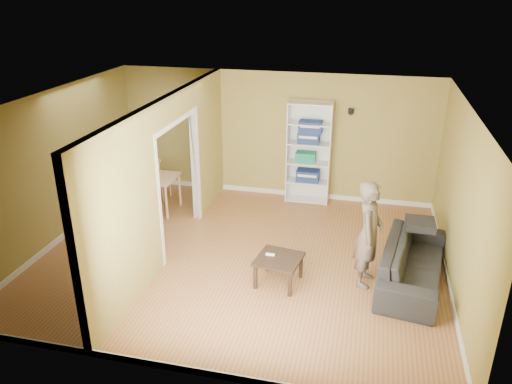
{
  "coord_description": "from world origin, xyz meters",
  "views": [
    {
      "loc": [
        1.89,
        -6.97,
        4.21
      ],
      "look_at": [
        0.2,
        0.2,
        1.1
      ],
      "focal_mm": 35.0,
      "sensor_mm": 36.0,
      "label": 1
    }
  ],
  "objects_px": {
    "chair_near": "(143,200)",
    "chair_left": "(110,186)",
    "sofa": "(414,257)",
    "bookshelf": "(309,152)",
    "coffee_table": "(279,262)",
    "dining_table": "(148,180)",
    "chair_far": "(160,177)",
    "person": "(370,225)"
  },
  "relations": [
    {
      "from": "person",
      "to": "bookshelf",
      "type": "xyz_separation_m",
      "value": [
        -1.28,
        2.92,
        0.07
      ]
    },
    {
      "from": "bookshelf",
      "to": "chair_left",
      "type": "distance_m",
      "value": 4.05
    },
    {
      "from": "coffee_table",
      "to": "chair_near",
      "type": "height_order",
      "value": "chair_near"
    },
    {
      "from": "dining_table",
      "to": "person",
      "type": "bearing_deg",
      "value": -21.82
    },
    {
      "from": "chair_far",
      "to": "coffee_table",
      "type": "bearing_deg",
      "value": 148.59
    },
    {
      "from": "sofa",
      "to": "dining_table",
      "type": "xyz_separation_m",
      "value": [
        -4.97,
        1.52,
        0.22
      ]
    },
    {
      "from": "coffee_table",
      "to": "chair_near",
      "type": "bearing_deg",
      "value": 152.74
    },
    {
      "from": "sofa",
      "to": "dining_table",
      "type": "bearing_deg",
      "value": 81.5
    },
    {
      "from": "dining_table",
      "to": "chair_left",
      "type": "height_order",
      "value": "chair_left"
    },
    {
      "from": "sofa",
      "to": "bookshelf",
      "type": "xyz_separation_m",
      "value": [
        -1.96,
        2.72,
        0.63
      ]
    },
    {
      "from": "person",
      "to": "chair_far",
      "type": "relative_size",
      "value": 2.11
    },
    {
      "from": "coffee_table",
      "to": "chair_left",
      "type": "distance_m",
      "value": 4.29
    },
    {
      "from": "person",
      "to": "chair_far",
      "type": "xyz_separation_m",
      "value": [
        -4.31,
        2.32,
        -0.51
      ]
    },
    {
      "from": "bookshelf",
      "to": "chair_far",
      "type": "bearing_deg",
      "value": -168.88
    },
    {
      "from": "dining_table",
      "to": "chair_near",
      "type": "bearing_deg",
      "value": -76.8
    },
    {
      "from": "chair_near",
      "to": "chair_left",
      "type": "bearing_deg",
      "value": 159.64
    },
    {
      "from": "sofa",
      "to": "person",
      "type": "relative_size",
      "value": 1.12
    },
    {
      "from": "sofa",
      "to": "coffee_table",
      "type": "relative_size",
      "value": 3.35
    },
    {
      "from": "chair_left",
      "to": "coffee_table",
      "type": "bearing_deg",
      "value": 39.87
    },
    {
      "from": "sofa",
      "to": "dining_table",
      "type": "distance_m",
      "value": 5.2
    },
    {
      "from": "bookshelf",
      "to": "chair_far",
      "type": "relative_size",
      "value": 2.26
    },
    {
      "from": "person",
      "to": "chair_left",
      "type": "distance_m",
      "value": 5.37
    },
    {
      "from": "bookshelf",
      "to": "chair_near",
      "type": "relative_size",
      "value": 2.4
    },
    {
      "from": "sofa",
      "to": "coffee_table",
      "type": "bearing_deg",
      "value": 113.24
    },
    {
      "from": "coffee_table",
      "to": "chair_far",
      "type": "distance_m",
      "value": 4.02
    },
    {
      "from": "bookshelf",
      "to": "coffee_table",
      "type": "distance_m",
      "value": 3.31
    },
    {
      "from": "person",
      "to": "chair_left",
      "type": "bearing_deg",
      "value": 79.69
    },
    {
      "from": "sofa",
      "to": "bookshelf",
      "type": "height_order",
      "value": "bookshelf"
    },
    {
      "from": "sofa",
      "to": "coffee_table",
      "type": "xyz_separation_m",
      "value": [
        -1.96,
        -0.52,
        -0.05
      ]
    },
    {
      "from": "chair_left",
      "to": "chair_far",
      "type": "bearing_deg",
      "value": 107.88
    },
    {
      "from": "sofa",
      "to": "person",
      "type": "distance_m",
      "value": 0.9
    },
    {
      "from": "bookshelf",
      "to": "coffee_table",
      "type": "height_order",
      "value": "bookshelf"
    },
    {
      "from": "person",
      "to": "chair_near",
      "type": "bearing_deg",
      "value": 82.03
    },
    {
      "from": "dining_table",
      "to": "chair_near",
      "type": "distance_m",
      "value": 0.59
    },
    {
      "from": "coffee_table",
      "to": "chair_near",
      "type": "distance_m",
      "value": 3.25
    },
    {
      "from": "bookshelf",
      "to": "chair_left",
      "type": "bearing_deg",
      "value": -161.67
    },
    {
      "from": "chair_left",
      "to": "chair_near",
      "type": "distance_m",
      "value": 1.05
    },
    {
      "from": "person",
      "to": "dining_table",
      "type": "bearing_deg",
      "value": 75.95
    },
    {
      "from": "dining_table",
      "to": "chair_near",
      "type": "relative_size",
      "value": 1.31
    },
    {
      "from": "sofa",
      "to": "chair_near",
      "type": "xyz_separation_m",
      "value": [
        -4.84,
        0.97,
        0.02
      ]
    },
    {
      "from": "dining_table",
      "to": "chair_left",
      "type": "bearing_deg",
      "value": -175.96
    },
    {
      "from": "person",
      "to": "coffee_table",
      "type": "height_order",
      "value": "person"
    }
  ]
}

